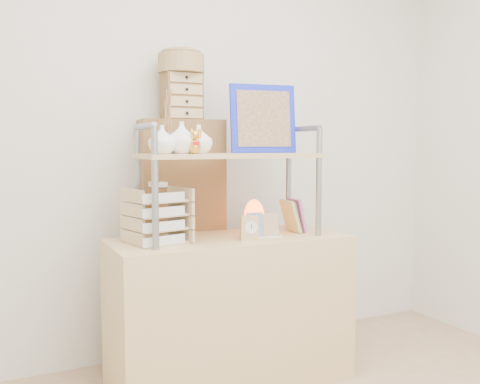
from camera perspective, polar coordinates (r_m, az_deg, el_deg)
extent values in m
cube|color=silver|center=(3.12, -4.94, 6.60)|extent=(3.40, 0.02, 2.60)
cube|color=tan|center=(2.79, -1.07, -12.46)|extent=(1.20, 0.50, 0.75)
cube|color=brown|center=(3.01, -6.23, -5.32)|extent=(0.47, 0.29, 1.35)
cylinder|color=gray|center=(2.38, -9.04, 0.41)|extent=(0.03, 0.03, 0.55)
cylinder|color=gray|center=(2.66, -10.89, 0.88)|extent=(0.03, 0.03, 0.55)
cylinder|color=gray|center=(2.51, -10.12, 6.92)|extent=(0.03, 0.30, 0.03)
cylinder|color=gray|center=(2.75, 8.41, 1.04)|extent=(0.03, 0.03, 0.55)
cylinder|color=gray|center=(3.00, 5.20, 1.41)|extent=(0.03, 0.03, 0.55)
cylinder|color=gray|center=(2.87, 6.79, 6.72)|extent=(0.03, 0.30, 0.03)
cube|color=tan|center=(2.66, -1.09, 3.90)|extent=(0.90, 0.34, 0.02)
imported|color=white|center=(2.52, -8.32, 5.54)|extent=(0.13, 0.13, 0.13)
imported|color=white|center=(2.57, -6.23, 5.77)|extent=(0.15, 0.15, 0.15)
imported|color=white|center=(2.62, -4.42, 5.64)|extent=(0.13, 0.13, 0.14)
cylinder|color=#2540A3|center=(2.67, -7.68, 5.16)|extent=(0.07, 0.07, 0.10)
cube|color=#1625CE|center=(2.86, 2.48, 7.82)|extent=(0.37, 0.10, 0.36)
cube|color=brown|center=(2.85, 2.59, 7.83)|extent=(0.30, 0.07, 0.30)
cube|color=#D55DAD|center=(2.87, 6.13, -2.57)|extent=(0.05, 0.12, 0.17)
cube|color=#65944A|center=(2.88, 5.55, -2.55)|extent=(0.06, 0.12, 0.17)
cube|color=tan|center=(2.85, 5.38, -2.62)|extent=(0.07, 0.13, 0.17)
cube|color=#D3B77E|center=(2.59, -8.81, -5.23)|extent=(0.28, 0.27, 0.01)
cube|color=white|center=(2.48, -8.07, -5.15)|extent=(0.22, 0.06, 0.04)
cube|color=#D3B77E|center=(2.58, -8.83, -3.79)|extent=(0.28, 0.27, 0.01)
cube|color=white|center=(2.47, -8.09, -3.64)|extent=(0.22, 0.06, 0.04)
cube|color=#D3B77E|center=(2.57, -8.85, -2.33)|extent=(0.28, 0.27, 0.01)
cube|color=white|center=(2.46, -8.11, -2.12)|extent=(0.22, 0.06, 0.04)
cube|color=#D3B77E|center=(2.56, -8.87, -0.87)|extent=(0.28, 0.27, 0.01)
cube|color=white|center=(2.45, -8.13, -0.59)|extent=(0.22, 0.06, 0.04)
cube|color=beige|center=(2.53, -8.76, 0.76)|extent=(0.07, 0.07, 0.03)
cylinder|color=brown|center=(2.82, 1.49, -4.21)|extent=(0.10, 0.10, 0.02)
ellipsoid|color=#E74F1B|center=(2.80, 1.49, -2.40)|extent=(0.12, 0.11, 0.16)
cube|color=tan|center=(2.61, 1.01, -3.86)|extent=(0.09, 0.06, 0.12)
cylinder|color=white|center=(2.59, 1.20, -3.81)|extent=(0.06, 0.02, 0.06)
cube|color=white|center=(2.70, 2.49, -4.79)|extent=(0.18, 0.07, 0.01)
cube|color=navy|center=(2.67, 1.61, -3.48)|extent=(0.09, 0.03, 0.12)
cube|color=tan|center=(2.72, 3.29, -3.43)|extent=(0.09, 0.03, 0.11)
cube|color=brown|center=(2.95, -6.25, 10.08)|extent=(0.20, 0.15, 0.25)
cube|color=tan|center=(2.87, -5.71, 8.35)|extent=(0.18, 0.01, 0.05)
cube|color=tan|center=(2.87, -5.72, 9.60)|extent=(0.18, 0.01, 0.05)
cube|color=tan|center=(2.88, -5.73, 10.84)|extent=(0.18, 0.01, 0.05)
cube|color=tan|center=(2.89, -5.74, 12.07)|extent=(0.18, 0.01, 0.05)
cylinder|color=olive|center=(2.97, -6.29, 13.45)|extent=(0.25, 0.25, 0.10)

